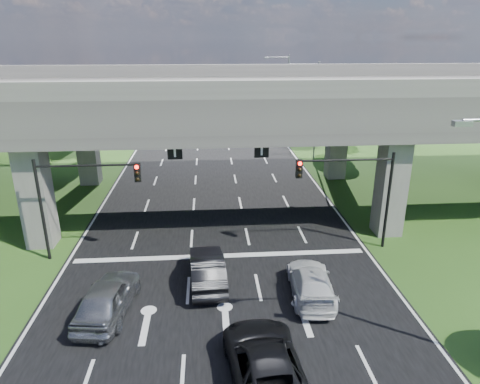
{
  "coord_description": "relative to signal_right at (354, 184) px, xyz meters",
  "views": [
    {
      "loc": [
        -0.61,
        -18.96,
        12.18
      ],
      "look_at": [
        1.37,
        6.69,
        2.86
      ],
      "focal_mm": 32.0,
      "sensor_mm": 36.0,
      "label": 1
    }
  ],
  "objects": [
    {
      "name": "tree_left_mid",
      "position": [
        -24.78,
        30.06,
        -0.01
      ],
      "size": [
        3.91,
        3.9,
        6.76
      ],
      "color": "black",
      "rests_on": "ground"
    },
    {
      "name": "streetlight_beyond",
      "position": [
        2.27,
        36.06,
        1.66
      ],
      "size": [
        3.38,
        0.25,
        10.0
      ],
      "color": "gray",
      "rests_on": "ground"
    },
    {
      "name": "car_trailing",
      "position": [
        -6.53,
        -10.41,
        -3.34
      ],
      "size": [
        3.14,
        6.05,
        1.63
      ],
      "primitive_type": "imported",
      "rotation": [
        0.0,
        0.0,
        3.22
      ],
      "color": "black",
      "rests_on": "road"
    },
    {
      "name": "tree_right_mid",
      "position": [
        8.22,
        32.06,
        -0.01
      ],
      "size": [
        3.91,
        3.9,
        6.76
      ],
      "color": "black",
      "rests_on": "ground"
    },
    {
      "name": "tree_left_near",
      "position": [
        -21.78,
        22.06,
        0.63
      ],
      "size": [
        4.5,
        4.5,
        7.8
      ],
      "color": "black",
      "rests_on": "ground"
    },
    {
      "name": "tree_left_far",
      "position": [
        -20.78,
        38.06,
        0.95
      ],
      "size": [
        4.8,
        4.8,
        8.32
      ],
      "color": "black",
      "rests_on": "ground"
    },
    {
      "name": "tree_right_near",
      "position": [
        5.22,
        24.06,
        0.31
      ],
      "size": [
        4.2,
        4.2,
        7.28
      ],
      "color": "black",
      "rests_on": "ground"
    },
    {
      "name": "streetlight_far",
      "position": [
        2.27,
        20.06,
        1.66
      ],
      "size": [
        3.38,
        0.25,
        10.0
      ],
      "color": "gray",
      "rests_on": "ground"
    },
    {
      "name": "car_silver",
      "position": [
        -13.22,
        -5.64,
        -3.3
      ],
      "size": [
        2.66,
        5.26,
        1.72
      ],
      "primitive_type": "imported",
      "rotation": [
        0.0,
        0.0,
        3.01
      ],
      "color": "#929499",
      "rests_on": "road"
    },
    {
      "name": "signal_right",
      "position": [
        0.0,
        0.0,
        0.0
      ],
      "size": [
        5.76,
        0.54,
        6.0
      ],
      "color": "black",
      "rests_on": "ground"
    },
    {
      "name": "ground",
      "position": [
        -7.82,
        -3.94,
        -4.19
      ],
      "size": [
        160.0,
        160.0,
        0.0
      ],
      "primitive_type": "plane",
      "color": "#234115",
      "rests_on": "ground"
    },
    {
      "name": "car_dark",
      "position": [
        -8.63,
        -3.31,
        -3.34
      ],
      "size": [
        2.03,
        5.07,
        1.64
      ],
      "primitive_type": "imported",
      "rotation": [
        0.0,
        0.0,
        3.2
      ],
      "color": "black",
      "rests_on": "road"
    },
    {
      "name": "road",
      "position": [
        -7.82,
        6.06,
        -4.17
      ],
      "size": [
        18.0,
        120.0,
        0.03
      ],
      "primitive_type": "cube",
      "color": "black",
      "rests_on": "ground"
    },
    {
      "name": "tree_right_far",
      "position": [
        4.22,
        40.06,
        0.63
      ],
      "size": [
        4.5,
        4.5,
        7.8
      ],
      "color": "black",
      "rests_on": "ground"
    },
    {
      "name": "car_white",
      "position": [
        -3.51,
        -4.85,
        -3.44
      ],
      "size": [
        2.4,
        5.1,
        1.44
      ],
      "primitive_type": "imported",
      "rotation": [
        0.0,
        0.0,
        3.06
      ],
      "color": "silver",
      "rests_on": "road"
    },
    {
      "name": "overpass",
      "position": [
        -7.82,
        8.06,
        3.73
      ],
      "size": [
        80.0,
        15.0,
        10.0
      ],
      "color": "#383533",
      "rests_on": "ground"
    },
    {
      "name": "signal_left",
      "position": [
        -15.65,
        0.0,
        0.0
      ],
      "size": [
        5.76,
        0.54,
        6.0
      ],
      "color": "black",
      "rests_on": "ground"
    }
  ]
}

